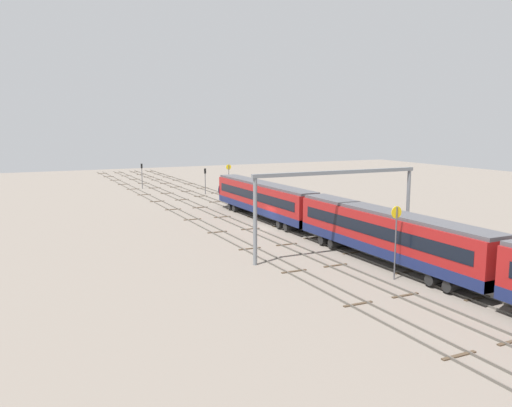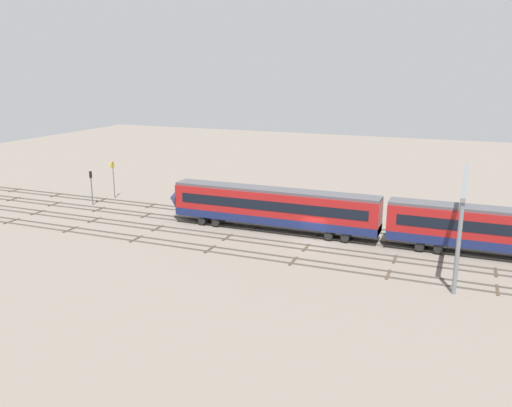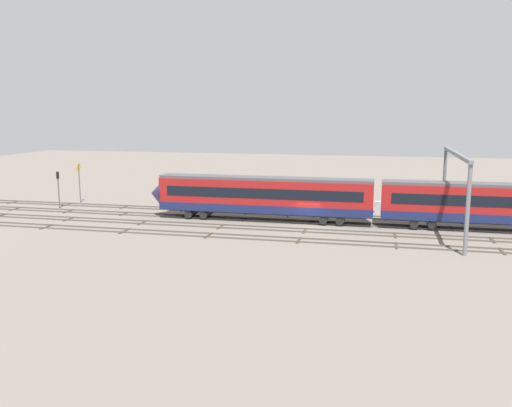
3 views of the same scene
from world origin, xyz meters
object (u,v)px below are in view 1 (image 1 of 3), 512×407
signal_light_trackside_approach (142,172)px  signal_light_trackside_departure (205,177)px  train (498,269)px  speed_sign_near_foreground (287,198)px  speed_sign_far_trackside (396,232)px  relay_cabinet (370,226)px  overhead_gantry (338,191)px  speed_sign_mid_trackside (229,174)px

signal_light_trackside_approach → signal_light_trackside_departure: bearing=-147.6°
train → signal_light_trackside_departure: bearing=-1.6°
speed_sign_near_foreground → signal_light_trackside_departure: (29.27, 0.69, 0.09)m
speed_sign_near_foreground → speed_sign_far_trackside: 26.87m
signal_light_trackside_departure → relay_cabinet: 40.18m
overhead_gantry → signal_light_trackside_departure: size_ratio=3.87×
speed_sign_far_trackside → signal_light_trackside_departure: bearing=-4.1°
train → overhead_gantry: size_ratio=5.52×
overhead_gantry → speed_sign_near_foreground: overhead_gantry is taller
speed_sign_near_foreground → relay_cabinet: bearing=-152.8°
speed_sign_mid_trackside → signal_light_trackside_approach: speed_sign_mid_trackside is taller
signal_light_trackside_approach → signal_light_trackside_departure: (-13.21, -8.38, -0.15)m
overhead_gantry → speed_sign_far_trackside: overhead_gantry is taller
overhead_gantry → speed_sign_near_foreground: (17.58, -4.28, -3.22)m
speed_sign_far_trackside → signal_light_trackside_approach: bearing=3.6°
overhead_gantry → signal_light_trackside_approach: bearing=4.6°
signal_light_trackside_approach → relay_cabinet: (-52.87, -14.40, -2.51)m
speed_sign_mid_trackside → speed_sign_far_trackside: 56.12m
speed_sign_near_foreground → signal_light_trackside_approach: (42.48, 9.07, 0.24)m
signal_light_trackside_departure → relay_cabinet: (-39.66, -6.02, -2.35)m
speed_sign_near_foreground → speed_sign_far_trackside: bearing=169.9°
speed_sign_mid_trackside → signal_light_trackside_departure: (0.24, 4.52, -0.43)m
relay_cabinet → signal_light_trackside_approach: bearing=15.2°
signal_light_trackside_approach → relay_cabinet: bearing=-164.8°
speed_sign_mid_trackside → overhead_gantry: bearing=170.1°
overhead_gantry → signal_light_trackside_departure: 47.10m
speed_sign_mid_trackside → speed_sign_far_trackside: bearing=171.3°
speed_sign_mid_trackside → signal_light_trackside_departure: size_ratio=1.13×
speed_sign_mid_trackside → relay_cabinet: bearing=-177.8°
speed_sign_near_foreground → relay_cabinet: speed_sign_near_foreground is taller
signal_light_trackside_approach → speed_sign_near_foreground: bearing=-167.9°
speed_sign_near_foreground → speed_sign_far_trackside: size_ratio=0.77×
train → speed_sign_mid_trackside: speed_sign_mid_trackside is taller
train → relay_cabinet: 25.23m
speed_sign_mid_trackside → speed_sign_far_trackside: size_ratio=0.87×
overhead_gantry → relay_cabinet: size_ratio=12.88×
overhead_gantry → signal_light_trackside_departure: (46.86, -3.59, -3.14)m
speed_sign_mid_trackside → relay_cabinet: speed_sign_mid_trackside is taller
speed_sign_far_trackside → relay_cabinet: (16.05, -10.03, -3.24)m
overhead_gantry → speed_sign_far_trackside: (-8.85, 0.42, -2.25)m
speed_sign_near_foreground → speed_sign_mid_trackside: 29.29m
train → speed_sign_near_foreground: bearing=-4.1°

